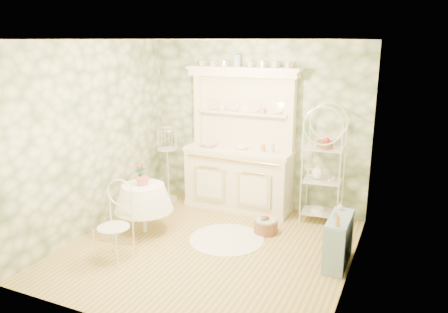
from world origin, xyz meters
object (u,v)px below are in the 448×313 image
at_px(bakers_rack, 323,164).
at_px(birdcage_stand, 168,161).
at_px(floor_basket, 266,226).
at_px(side_shelf, 338,243).
at_px(kitchen_dresser, 239,140).
at_px(round_table, 144,212).
at_px(cafe_chair, 114,232).

height_order(bakers_rack, birdcage_stand, bakers_rack).
bearing_deg(floor_basket, bakers_rack, 49.99).
bearing_deg(birdcage_stand, side_shelf, -19.30).
distance_m(birdcage_stand, floor_basket, 2.15).
relative_size(bakers_rack, birdcage_stand, 1.30).
distance_m(kitchen_dresser, round_table, 1.87).
relative_size(kitchen_dresser, birdcage_stand, 1.63).
relative_size(kitchen_dresser, round_table, 3.69).
relative_size(bakers_rack, floor_basket, 5.42).
bearing_deg(bakers_rack, side_shelf, -73.86).
distance_m(cafe_chair, birdcage_stand, 2.22).
xyz_separation_m(side_shelf, floor_basket, (-1.10, 0.49, -0.17)).
bearing_deg(birdcage_stand, round_table, -73.89).
height_order(kitchen_dresser, cafe_chair, kitchen_dresser).
height_order(kitchen_dresser, round_table, kitchen_dresser).
bearing_deg(side_shelf, round_table, -177.46).
bearing_deg(kitchen_dresser, floor_basket, -45.21).
relative_size(bakers_rack, cafe_chair, 2.34).
bearing_deg(round_table, side_shelf, 4.07).
xyz_separation_m(kitchen_dresser, cafe_chair, (-0.73, -2.29, -0.75)).
height_order(kitchen_dresser, birdcage_stand, kitchen_dresser).
bearing_deg(round_table, kitchen_dresser, 58.41).
bearing_deg(round_table, birdcage_stand, 106.11).
bearing_deg(birdcage_stand, cafe_chair, -76.61).
distance_m(kitchen_dresser, cafe_chair, 2.52).
relative_size(side_shelf, birdcage_stand, 0.46).
bearing_deg(bakers_rack, round_table, -152.37).
relative_size(round_table, birdcage_stand, 0.44).
xyz_separation_m(bakers_rack, round_table, (-2.24, -1.43, -0.60)).
xyz_separation_m(cafe_chair, floor_basket, (1.47, 1.55, -0.28)).
relative_size(kitchen_dresser, side_shelf, 3.55).
distance_m(bakers_rack, side_shelf, 1.47).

